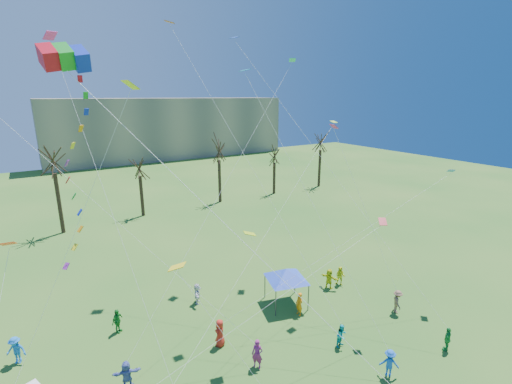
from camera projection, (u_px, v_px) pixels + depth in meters
distant_building at (170, 128)px, 93.00m from camera, size 60.00×14.00×15.00m
bare_tree_row at (132, 165)px, 45.36m from camera, size 69.20×7.40×11.21m
big_box_kite at (84, 175)px, 15.78m from camera, size 6.80×6.51×21.43m
canopy_tent_blue at (286, 274)px, 27.17m from camera, size 3.84×3.84×2.99m
festival_crowd at (232, 349)px, 21.60m from camera, size 26.39×14.54×1.86m
small_kites_aloft at (231, 133)px, 22.83m from camera, size 33.51×18.18×31.17m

